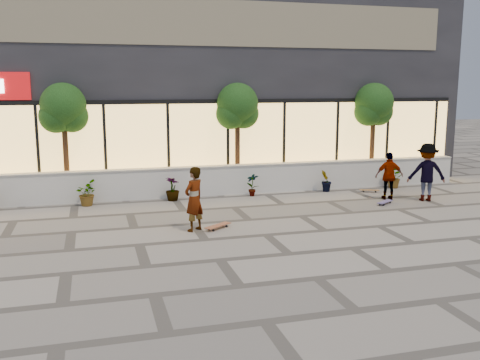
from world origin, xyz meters
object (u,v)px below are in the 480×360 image
object	(u,v)px
tree_east	(374,107)
skater_right_far	(427,172)
tree_mideast	(237,109)
skateboard_right_far	(385,202)
skateboard_right_near	(370,190)
skater_right_near	(389,176)
tree_midwest	(63,111)
skater_center	(194,199)
skateboard_center	(218,226)

from	to	relation	value
tree_east	skater_right_far	world-z (taller)	tree_east
skater_right_far	tree_mideast	bearing A→B (deg)	-12.47
tree_east	skateboard_right_far	bearing A→B (deg)	-112.34
skateboard_right_near	skater_right_near	bearing A→B (deg)	-67.35
skateboard_right_near	tree_midwest	bearing A→B (deg)	-166.71
skater_center	skateboard_right_near	world-z (taller)	skater_center
tree_east	skater_center	distance (m)	9.83
tree_mideast	tree_east	size ratio (longest dim) A/B	1.00
skater_center	skateboard_center	distance (m)	1.01
tree_midwest	skater_right_near	size ratio (longest dim) A/B	2.43
skateboard_center	tree_midwest	bearing A→B (deg)	92.82
skateboard_right_near	tree_mideast	bearing A→B (deg)	-178.38
tree_midwest	skater_right_far	xyz separation A→B (m)	(11.59, -3.51, -2.02)
tree_mideast	skateboard_center	world-z (taller)	tree_mideast
skateboard_center	skateboard_right_near	bearing A→B (deg)	-7.47
tree_midwest	skateboard_right_far	size ratio (longest dim) A/B	5.25
tree_midwest	tree_east	xyz separation A→B (m)	(11.50, 0.00, 0.00)
skateboard_right_near	tree_east	bearing A→B (deg)	82.62
skater_right_near	skateboard_center	size ratio (longest dim) A/B	1.93
skater_right_far	skateboard_right_near	size ratio (longest dim) A/B	2.69
skater_center	skater_right_near	size ratio (longest dim) A/B	1.07
skater_center	skateboard_center	size ratio (longest dim) A/B	2.07
skateboard_right_near	skateboard_right_far	xyz separation A→B (m)	(-0.50, -1.92, 0.01)
skater_center	skater_right_far	bearing A→B (deg)	153.78
tree_mideast	skateboard_right_far	size ratio (longest dim) A/B	5.25
tree_east	skateboard_right_far	xyz separation A→B (m)	(-1.50, -3.65, -2.91)
skater_center	skater_right_near	xyz separation A→B (m)	(7.10, 2.15, -0.06)
tree_mideast	skater_right_far	xyz separation A→B (m)	(5.59, -3.51, -2.02)
skater_right_near	tree_east	bearing A→B (deg)	-96.02
tree_mideast	skater_right_far	world-z (taller)	tree_mideast
skater_right_near	skateboard_right_near	bearing A→B (deg)	-77.61
skateboard_right_near	skateboard_right_far	bearing A→B (deg)	-81.94
tree_east	skater_right_near	bearing A→B (deg)	-108.41
tree_midwest	skateboard_right_near	world-z (taller)	tree_midwest
tree_midwest	skateboard_right_far	xyz separation A→B (m)	(10.00, -3.65, -2.91)
tree_midwest	tree_east	bearing A→B (deg)	0.00
skater_right_far	skater_right_near	bearing A→B (deg)	-5.22
tree_mideast	skateboard_right_far	distance (m)	6.15
tree_midwest	skater_center	xyz separation A→B (m)	(3.40, -5.16, -2.12)
tree_east	skateboard_right_far	distance (m)	4.90
skater_right_near	skateboard_right_near	world-z (taller)	skater_right_near
skater_right_far	skateboard_right_far	world-z (taller)	skater_right_far
skater_right_near	tree_mideast	bearing A→B (deg)	-21.34
skater_center	skateboard_right_far	distance (m)	6.81
tree_east	skateboard_right_near	xyz separation A→B (m)	(-1.00, -1.73, -2.91)
tree_mideast	skateboard_right_far	bearing A→B (deg)	-42.39
skateboard_center	skateboard_right_far	xyz separation A→B (m)	(5.95, 1.50, -0.01)
skater_right_near	skateboard_right_far	bearing A→B (deg)	64.65
tree_midwest	tree_mideast	world-z (taller)	same
tree_midwest	skater_center	bearing A→B (deg)	-56.57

